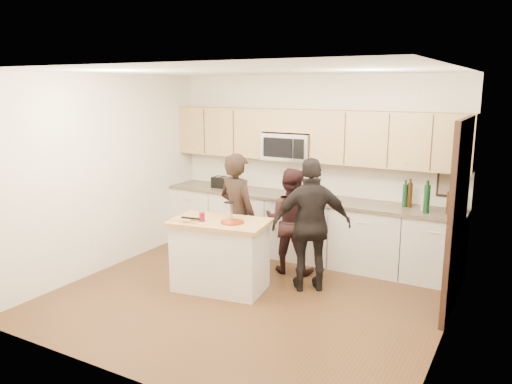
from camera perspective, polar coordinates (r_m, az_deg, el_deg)
The scene contains 21 objects.
floor at distance 6.23m, azimuth -1.09°, elevation -11.96°, with size 4.50×4.50×0.00m, color #52341C.
room_shell at distance 5.75m, azimuth -1.16°, elevation 4.00°, with size 4.52×4.02×2.71m.
back_cabinetry at distance 7.49m, azimuth 5.43°, elevation -4.02°, with size 4.50×0.66×0.94m.
upper_cabinetry at distance 7.36m, azimuth 6.34°, elevation 6.55°, with size 4.50×0.33×0.75m.
microwave at distance 7.49m, azimuth 3.77°, elevation 5.20°, with size 0.76×0.41×0.40m.
doorway at distance 6.01m, azimuth 22.20°, elevation -2.11°, with size 0.06×1.25×2.20m.
framed_picture at distance 7.07m, azimuth 21.16°, elevation 0.99°, with size 0.30×0.03×0.38m.
dish_towel at distance 7.67m, azimuth -1.59°, elevation -1.06°, with size 0.34×0.60×0.48m.
island at distance 6.34m, azimuth -4.12°, elevation -7.15°, with size 1.29×0.88×0.90m.
red_plate at distance 6.09m, azimuth -2.72°, elevation -3.46°, with size 0.29×0.29×0.02m, color maroon.
box_grater at distance 6.23m, azimuth -3.14°, elevation -2.04°, with size 0.10×0.06×0.21m.
drink_glass at distance 6.18m, azimuth -6.19°, elevation -2.86°, with size 0.07×0.07×0.11m, color maroon.
cutting_board at distance 6.28m, azimuth -8.48°, elevation -3.12°, with size 0.26×0.16×0.02m, color tan.
tongs at distance 6.25m, azimuth -7.41°, elevation -2.99°, with size 0.27×0.03×0.02m, color black.
knife at distance 6.12m, azimuth -7.72°, elevation -3.36°, with size 0.19×0.02×0.01m, color silver.
toaster at distance 8.00m, azimuth -3.81°, elevation 1.12°, with size 0.32×0.21×0.18m.
bottle_cluster at distance 6.83m, azimuth 18.66°, elevation -0.52°, with size 0.65×0.32×0.42m.
orchid at distance 6.82m, azimuth 22.00°, elevation -0.58°, with size 0.23×0.18×0.42m, color #2F712D.
woman_left at distance 6.71m, azimuth -2.14°, elevation -2.63°, with size 0.61×0.40×1.67m, color black.
woman_center at distance 6.86m, azimuth 3.91°, elevation -3.28°, with size 0.71×0.55×1.46m, color black.
woman_right at distance 6.24m, azimuth 6.38°, elevation -3.78°, with size 0.99×0.41×1.68m, color black.
Camera 1 is at (2.88, -4.92, 2.52)m, focal length 35.00 mm.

